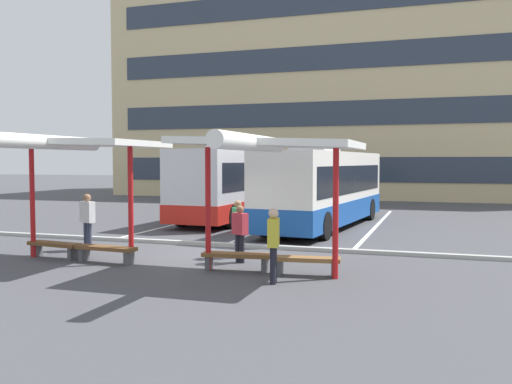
{
  "coord_description": "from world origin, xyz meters",
  "views": [
    {
      "loc": [
        6.61,
        -14.92,
        2.74
      ],
      "look_at": [
        0.55,
        3.56,
        1.66
      ],
      "focal_mm": 38.88,
      "sensor_mm": 36.0,
      "label": 1
    }
  ],
  "objects_px": {
    "coach_bus_1": "(324,189)",
    "waiting_passenger_3": "(87,217)",
    "waiting_shelter_1": "(266,146)",
    "waiting_passenger_1": "(273,240)",
    "waiting_passenger_2": "(238,225)",
    "bench_2": "(237,257)",
    "bench_3": "(307,262)",
    "bench_1": "(106,250)",
    "coach_bus_0": "(242,184)",
    "waiting_passenger_0": "(240,230)",
    "waiting_shelter_0": "(73,145)",
    "bench_0": "(54,246)"
  },
  "relations": [
    {
      "from": "coach_bus_1",
      "to": "waiting_passenger_3",
      "type": "xyz_separation_m",
      "value": [
        -5.75,
        -8.18,
        -0.57
      ]
    },
    {
      "from": "waiting_shelter_1",
      "to": "waiting_passenger_1",
      "type": "relative_size",
      "value": 2.91
    },
    {
      "from": "waiting_shelter_1",
      "to": "coach_bus_1",
      "type": "bearing_deg",
      "value": 93.4
    },
    {
      "from": "waiting_passenger_2",
      "to": "waiting_passenger_3",
      "type": "height_order",
      "value": "waiting_passenger_3"
    },
    {
      "from": "bench_2",
      "to": "bench_3",
      "type": "height_order",
      "value": "same"
    },
    {
      "from": "coach_bus_1",
      "to": "bench_2",
      "type": "xyz_separation_m",
      "value": [
        -0.3,
        -9.74,
        -1.25
      ]
    },
    {
      "from": "bench_1",
      "to": "waiting_passenger_3",
      "type": "relative_size",
      "value": 1.03
    },
    {
      "from": "coach_bus_0",
      "to": "waiting_passenger_0",
      "type": "relative_size",
      "value": 7.36
    },
    {
      "from": "coach_bus_1",
      "to": "waiting_passenger_3",
      "type": "bearing_deg",
      "value": -125.11
    },
    {
      "from": "waiting_shelter_0",
      "to": "waiting_shelter_1",
      "type": "bearing_deg",
      "value": -2.35
    },
    {
      "from": "bench_1",
      "to": "bench_3",
      "type": "height_order",
      "value": "same"
    },
    {
      "from": "waiting_shelter_0",
      "to": "waiting_shelter_1",
      "type": "xyz_separation_m",
      "value": [
        5.53,
        -0.23,
        -0.08
      ]
    },
    {
      "from": "waiting_passenger_1",
      "to": "waiting_passenger_3",
      "type": "distance_m",
      "value": 7.24
    },
    {
      "from": "waiting_shelter_1",
      "to": "waiting_passenger_2",
      "type": "xyz_separation_m",
      "value": [
        -1.53,
        2.24,
        -2.15
      ]
    },
    {
      "from": "coach_bus_1",
      "to": "bench_0",
      "type": "xyz_separation_m",
      "value": [
        -5.83,
        -9.63,
        -1.25
      ]
    },
    {
      "from": "coach_bus_0",
      "to": "waiting_shelter_0",
      "type": "xyz_separation_m",
      "value": [
        -0.43,
        -12.39,
        1.51
      ]
    },
    {
      "from": "waiting_passenger_2",
      "to": "bench_0",
      "type": "bearing_deg",
      "value": -160.76
    },
    {
      "from": "coach_bus_0",
      "to": "bench_0",
      "type": "bearing_deg",
      "value": -96.3
    },
    {
      "from": "bench_1",
      "to": "waiting_passenger_3",
      "type": "distance_m",
      "value": 2.46
    },
    {
      "from": "waiting_passenger_0",
      "to": "waiting_passenger_2",
      "type": "height_order",
      "value": "waiting_passenger_2"
    },
    {
      "from": "coach_bus_0",
      "to": "bench_3",
      "type": "height_order",
      "value": "coach_bus_0"
    },
    {
      "from": "waiting_passenger_2",
      "to": "waiting_shelter_0",
      "type": "bearing_deg",
      "value": -153.25
    },
    {
      "from": "coach_bus_0",
      "to": "bench_2",
      "type": "xyz_separation_m",
      "value": [
        4.2,
        -12.19,
        -1.32
      ]
    },
    {
      "from": "bench_2",
      "to": "waiting_passenger_0",
      "type": "distance_m",
      "value": 1.26
    },
    {
      "from": "bench_1",
      "to": "bench_3",
      "type": "xyz_separation_m",
      "value": [
        5.53,
        0.04,
        -0.0
      ]
    },
    {
      "from": "waiting_shelter_1",
      "to": "waiting_passenger_2",
      "type": "bearing_deg",
      "value": 124.29
    },
    {
      "from": "bench_1",
      "to": "waiting_passenger_3",
      "type": "height_order",
      "value": "waiting_passenger_3"
    },
    {
      "from": "coach_bus_1",
      "to": "bench_0",
      "type": "distance_m",
      "value": 11.33
    },
    {
      "from": "bench_1",
      "to": "coach_bus_1",
      "type": "bearing_deg",
      "value": 67.66
    },
    {
      "from": "coach_bus_0",
      "to": "bench_1",
      "type": "relative_size",
      "value": 6.36
    },
    {
      "from": "bench_0",
      "to": "bench_2",
      "type": "distance_m",
      "value": 5.53
    },
    {
      "from": "bench_1",
      "to": "waiting_shelter_1",
      "type": "relative_size",
      "value": 0.36
    },
    {
      "from": "waiting_passenger_0",
      "to": "waiting_passenger_1",
      "type": "distance_m",
      "value": 2.71
    },
    {
      "from": "bench_0",
      "to": "bench_3",
      "type": "height_order",
      "value": "same"
    },
    {
      "from": "bench_2",
      "to": "waiting_passenger_1",
      "type": "distance_m",
      "value": 1.81
    },
    {
      "from": "coach_bus_1",
      "to": "coach_bus_0",
      "type": "bearing_deg",
      "value": 151.44
    },
    {
      "from": "waiting_shelter_0",
      "to": "waiting_passenger_0",
      "type": "xyz_separation_m",
      "value": [
        4.33,
        1.3,
        -2.28
      ]
    },
    {
      "from": "waiting_shelter_0",
      "to": "waiting_shelter_1",
      "type": "distance_m",
      "value": 5.54
    },
    {
      "from": "coach_bus_1",
      "to": "waiting_passenger_0",
      "type": "xyz_separation_m",
      "value": [
        -0.6,
        -8.64,
        -0.7
      ]
    },
    {
      "from": "bench_2",
      "to": "bench_3",
      "type": "distance_m",
      "value": 1.8
    },
    {
      "from": "bench_1",
      "to": "waiting_passenger_0",
      "type": "bearing_deg",
      "value": 18.66
    },
    {
      "from": "bench_2",
      "to": "waiting_passenger_1",
      "type": "bearing_deg",
      "value": -40.65
    },
    {
      "from": "waiting_shelter_0",
      "to": "bench_1",
      "type": "xyz_separation_m",
      "value": [
        0.9,
        0.14,
        -2.83
      ]
    },
    {
      "from": "waiting_shelter_0",
      "to": "bench_0",
      "type": "relative_size",
      "value": 2.87
    },
    {
      "from": "bench_1",
      "to": "waiting_passenger_0",
      "type": "relative_size",
      "value": 1.16
    },
    {
      "from": "waiting_shelter_1",
      "to": "waiting_passenger_0",
      "type": "relative_size",
      "value": 3.18
    },
    {
      "from": "coach_bus_0",
      "to": "waiting_passenger_3",
      "type": "bearing_deg",
      "value": -96.72
    },
    {
      "from": "waiting_passenger_1",
      "to": "coach_bus_1",
      "type": "bearing_deg",
      "value": 95.19
    },
    {
      "from": "bench_3",
      "to": "coach_bus_1",
      "type": "bearing_deg",
      "value": 98.76
    },
    {
      "from": "coach_bus_1",
      "to": "waiting_shelter_0",
      "type": "bearing_deg",
      "value": -116.37
    }
  ]
}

